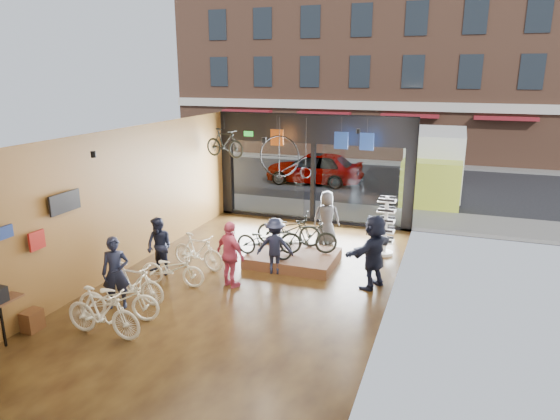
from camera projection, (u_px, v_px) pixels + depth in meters
The scene contains 35 objects.
ground_plane at pixel (247, 286), 12.60m from camera, with size 7.00×12.00×0.04m, color black.
ceiling at pixel (244, 133), 11.57m from camera, with size 7.00×12.00×0.04m, color black.
wall_left at pixel (123, 200), 13.23m from camera, with size 0.04×12.00×3.80m, color brown.
wall_right at pixel (392, 227), 10.94m from camera, with size 0.04×12.00×3.80m, color beige.
wall_back at pixel (64, 329), 6.62m from camera, with size 7.00×0.04×3.80m, color beige.
storefront at pixel (313, 169), 17.53m from camera, with size 7.00×0.26×3.80m, color black, non-canonical shape.
exit_sign at pixel (249, 134), 17.89m from camera, with size 0.35×0.06×0.18m, color #198C26.
street_road at pixel (360, 174), 26.21m from camera, with size 30.00×18.00×0.02m, color black.
sidewalk_near at pixel (321, 211), 19.11m from camera, with size 30.00×2.40×0.12m, color slate.
sidewalk_far at pixel (373, 161), 29.82m from camera, with size 30.00×2.00×0.12m, color slate.
opposite_building at pixel (385, 41), 30.23m from camera, with size 26.00×5.00×14.00m, color brown.
street_car at pixel (314, 168), 23.81m from camera, with size 1.84×4.59×1.56m, color gray.
box_truck at pixel (434, 166), 20.96m from camera, with size 2.32×6.97×2.75m, color silver, non-canonical shape.
floor_bike_1 at pixel (103, 312), 10.02m from camera, with size 0.49×1.74×1.05m, color white.
floor_bike_2 at pixel (119, 299), 10.73m from camera, with size 0.63×1.82×0.95m, color white.
floor_bike_3 at pixel (133, 283), 11.50m from camera, with size 0.45×1.61×0.97m, color white.
floor_bike_4 at pixel (173, 269), 12.47m from camera, with size 0.58×1.67×0.87m, color white.
floor_bike_5 at pixel (198, 251), 13.53m from camera, with size 0.46×1.64×0.98m, color white.
display_platform at pixel (293, 258), 13.98m from camera, with size 2.40×1.80×0.30m, color #51351E.
display_bike_left at pixel (264, 242), 13.55m from camera, with size 0.58×1.67×0.88m, color black.
display_bike_mid at pixel (308, 237), 13.76m from camera, with size 0.46×1.61×0.97m, color black.
display_bike_right at pixel (289, 229), 14.47m from camera, with size 0.66×1.88×0.99m, color black.
customer_0 at pixel (116, 273), 11.20m from camera, with size 0.61×0.40×1.67m, color #161C33.
customer_1 at pixel (159, 246), 13.07m from camera, with size 0.75×0.59×1.55m, color #161C33.
customer_2 at pixel (231, 255), 12.29m from camera, with size 0.99×0.41×1.69m, color #CC4C72.
customer_3 at pixel (275, 246), 13.16m from camera, with size 0.98×0.56×1.52m, color #161C33.
customer_4 at pixel (327, 218), 15.44m from camera, with size 0.82×0.53×1.68m, color #3F3F44.
customer_5 at pixel (374, 251), 12.24m from camera, with size 1.74×0.55×1.88m, color #161C33.
sunglasses_rack at pixel (386, 226), 14.47m from camera, with size 0.52×0.42×1.75m, color white, non-canonical shape.
wall_merch at pixel (25, 270), 10.17m from camera, with size 0.40×2.40×2.60m, color navy, non-canonical shape.
penny_farthing at pixel (288, 158), 16.07m from camera, with size 1.70×0.06×1.36m, color black, non-canonical shape.
hung_bike at pixel (224, 143), 16.45m from camera, with size 0.45×1.58×0.95m, color black.
jersey_left at pixel (277, 138), 16.84m from camera, with size 0.45×0.03×0.55m, color #CC5919.
jersey_mid at pixel (341, 140), 16.13m from camera, with size 0.45×0.03×0.55m, color #1E3F99.
jersey_right at pixel (367, 142), 15.86m from camera, with size 0.45×0.03×0.55m, color #1E3F99.
Camera 1 is at (4.71, -10.67, 5.19)m, focal length 32.00 mm.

